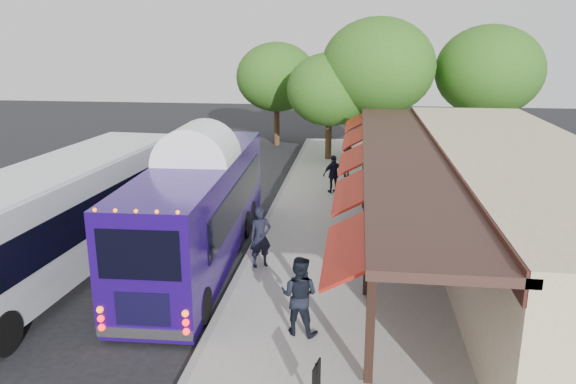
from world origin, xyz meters
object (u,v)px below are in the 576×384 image
at_px(sign_board, 316,380).
at_px(ped_c, 334,174).
at_px(city_bus, 57,216).
at_px(ped_a, 260,237).
at_px(coach_bus, 199,203).
at_px(ped_b, 299,295).
at_px(ped_d, 347,161).

bearing_deg(sign_board, ped_c, 103.75).
height_order(city_bus, ped_a, city_bus).
height_order(coach_bus, ped_c, coach_bus).
xyz_separation_m(ped_b, sign_board, (0.62, -2.88, -0.27)).
distance_m(coach_bus, ped_c, 8.89).
xyz_separation_m(ped_a, sign_board, (2.20, -6.72, -0.24)).
distance_m(ped_b, ped_d, 15.53).
bearing_deg(coach_bus, ped_c, 62.30).
bearing_deg(ped_c, ped_a, 50.94).
height_order(ped_c, ped_d, ped_c).
bearing_deg(city_bus, ped_d, 60.35).
distance_m(coach_bus, city_bus, 4.19).
distance_m(coach_bus, ped_d, 11.89).
relative_size(city_bus, ped_c, 7.26).
relative_size(ped_a, ped_c, 1.09).
distance_m(ped_a, ped_d, 11.91).
bearing_deg(ped_a, sign_board, -99.31).
height_order(coach_bus, ped_a, coach_bus).
relative_size(ped_a, ped_b, 0.97).
height_order(coach_bus, city_bus, coach_bus).
bearing_deg(ped_d, sign_board, 114.76).
bearing_deg(ped_c, ped_d, -127.30).
height_order(city_bus, ped_d, city_bus).
bearing_deg(ped_b, coach_bus, -37.87).
distance_m(city_bus, sign_board, 9.98).
xyz_separation_m(ped_c, sign_board, (0.39, -15.35, -0.16)).
height_order(ped_a, ped_b, ped_b).
bearing_deg(ped_d, ped_c, 105.13).
distance_m(city_bus, ped_b, 8.05).
relative_size(ped_a, sign_board, 1.83).
relative_size(ped_b, ped_d, 1.22).
bearing_deg(sign_board, ped_b, 114.47).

